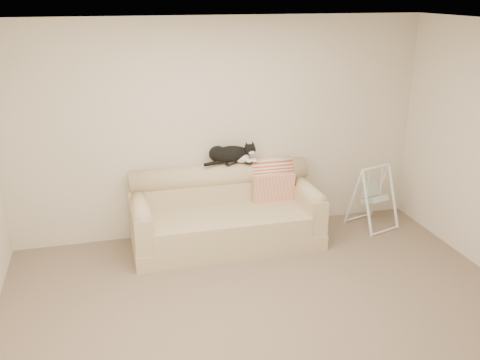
# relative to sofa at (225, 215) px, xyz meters

# --- Properties ---
(ground_plane) EXTENTS (5.00, 5.00, 0.00)m
(ground_plane) POSITION_rel_sofa_xyz_m (0.05, -1.62, -0.35)
(ground_plane) COLOR #736153
(ground_plane) RESTS_ON ground
(room_shell) EXTENTS (5.04, 4.04, 2.60)m
(room_shell) POSITION_rel_sofa_xyz_m (0.05, -1.62, 1.18)
(room_shell) COLOR beige
(room_shell) RESTS_ON ground
(sofa) EXTENTS (2.20, 0.93, 0.90)m
(sofa) POSITION_rel_sofa_xyz_m (0.00, 0.00, 0.00)
(sofa) COLOR beige
(sofa) RESTS_ON ground
(remote_a) EXTENTS (0.18, 0.14, 0.03)m
(remote_a) POSITION_rel_sofa_xyz_m (0.14, 0.23, 0.56)
(remote_a) COLOR black
(remote_a) RESTS_ON sofa
(remote_b) EXTENTS (0.16, 0.15, 0.02)m
(remote_b) POSITION_rel_sofa_xyz_m (0.30, 0.22, 0.56)
(remote_b) COLOR black
(remote_b) RESTS_ON sofa
(tuxedo_cat) EXTENTS (0.65, 0.24, 0.26)m
(tuxedo_cat) POSITION_rel_sofa_xyz_m (0.14, 0.25, 0.67)
(tuxedo_cat) COLOR black
(tuxedo_cat) RESTS_ON sofa
(throw_blanket) EXTENTS (0.52, 0.38, 0.58)m
(throw_blanket) POSITION_rel_sofa_xyz_m (0.63, 0.23, 0.37)
(throw_blanket) COLOR #BF4123
(throw_blanket) RESTS_ON sofa
(baby_swing) EXTENTS (0.62, 0.64, 0.81)m
(baby_swing) POSITION_rel_sofa_xyz_m (1.92, -0.02, 0.05)
(baby_swing) COLOR white
(baby_swing) RESTS_ON ground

